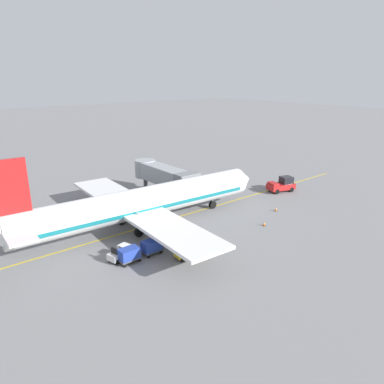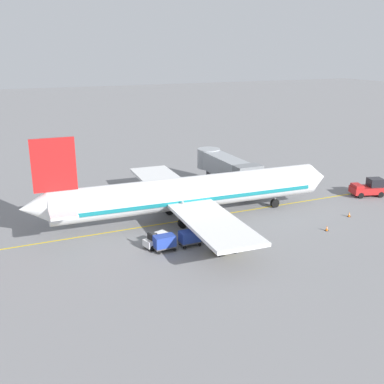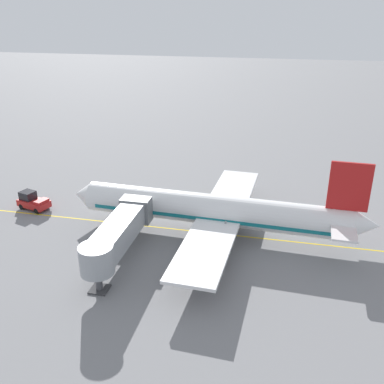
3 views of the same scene
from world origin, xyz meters
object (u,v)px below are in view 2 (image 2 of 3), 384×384
baggage_tug_lead (225,246)px  safety_cone_nose_left (349,214)px  pushback_tractor (369,188)px  safety_cone_nose_right (327,228)px  parked_airliner (190,193)px  baggage_cart_front (190,237)px  baggage_cart_second_in_train (164,242)px  baggage_tug_trailing (157,240)px  ground_crew_wing_walker (205,231)px  jet_bridge (226,167)px

baggage_tug_lead → safety_cone_nose_left: bearing=98.8°
pushback_tractor → safety_cone_nose_right: bearing=-60.2°
pushback_tractor → safety_cone_nose_right: size_ratio=8.19×
parked_airliner → pushback_tractor: parked_airliner is taller
baggage_cart_front → safety_cone_nose_left: (0.11, 20.65, -0.66)m
baggage_cart_front → safety_cone_nose_right: size_ratio=4.95×
pushback_tractor → baggage_cart_second_in_train: bearing=-80.5°
baggage_tug_lead → baggage_tug_trailing: same height
baggage_cart_second_in_train → baggage_cart_front: bearing=92.0°
baggage_tug_trailing → safety_cone_nose_left: bearing=87.1°
parked_airliner → baggage_tug_lead: bearing=-3.0°
baggage_tug_lead → baggage_cart_front: 3.86m
baggage_cart_second_in_train → baggage_tug_lead: bearing=62.0°
pushback_tractor → safety_cone_nose_right: 15.54m
pushback_tractor → baggage_tug_trailing: 32.21m
pushback_tractor → baggage_cart_second_in_train: 31.99m
ground_crew_wing_walker → safety_cone_nose_right: 13.60m
pushback_tractor → baggage_cart_front: 29.24m
jet_bridge → pushback_tractor: jet_bridge is taller
safety_cone_nose_right → baggage_tug_lead: bearing=-88.2°
baggage_tug_trailing → parked_airliner: bearing=133.2°
baggage_tug_trailing → baggage_cart_front: (1.08, 3.17, 0.24)m
ground_crew_wing_walker → safety_cone_nose_right: ground_crew_wing_walker is taller
baggage_tug_trailing → safety_cone_nose_right: size_ratio=4.63×
ground_crew_wing_walker → baggage_cart_front: bearing=-69.5°
parked_airliner → safety_cone_nose_left: 19.18m
jet_bridge → ground_crew_wing_walker: bearing=-34.8°
baggage_cart_second_in_train → ground_crew_wing_walker: bearing=100.3°
baggage_tug_lead → safety_cone_nose_right: 12.80m
baggage_tug_lead → baggage_cart_second_in_train: bearing=-118.0°
baggage_tug_trailing → ground_crew_wing_walker: 5.32m
parked_airliner → safety_cone_nose_left: size_ratio=63.25×
baggage_cart_second_in_train → safety_cone_nose_right: (2.42, 18.08, -0.66)m
jet_bridge → ground_crew_wing_walker: jet_bridge is taller
baggage_cart_front → parked_airliner: bearing=156.3°
parked_airliner → baggage_cart_front: 7.85m
baggage_cart_second_in_train → safety_cone_nose_right: bearing=82.4°
parked_airliner → baggage_tug_lead: 10.13m
baggage_cart_second_in_train → jet_bridge: bearing=135.8°
jet_bridge → safety_cone_nose_right: 18.34m
baggage_cart_front → safety_cone_nose_left: 20.66m
baggage_tug_trailing → safety_cone_nose_left: 23.85m
baggage_tug_trailing → baggage_cart_front: 3.35m
jet_bridge → baggage_cart_front: (15.27, -12.18, -2.51)m
baggage_tug_trailing → safety_cone_nose_right: 18.83m
parked_airliner → baggage_cart_second_in_train: parked_airliner is taller
baggage_tug_lead → baggage_cart_second_in_train: 6.00m
safety_cone_nose_left → baggage_tug_trailing: bearing=-92.9°
pushback_tractor → safety_cone_nose_left: bearing=-56.8°
baggage_cart_second_in_train → parked_airliner: bearing=140.3°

